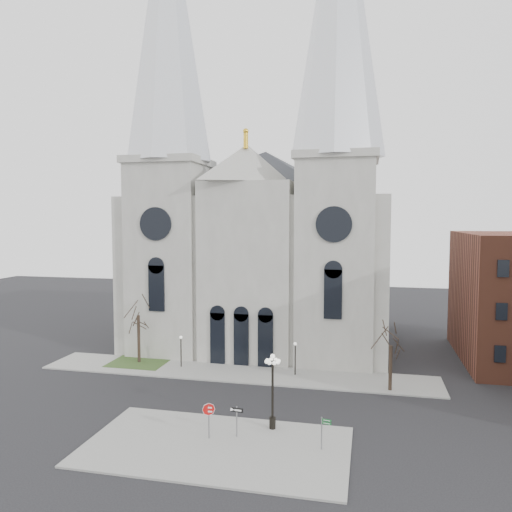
% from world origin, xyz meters
% --- Properties ---
extents(ground, '(160.00, 160.00, 0.00)m').
position_xyz_m(ground, '(0.00, 0.00, 0.00)').
color(ground, black).
rests_on(ground, ground).
extents(sidewalk_near, '(18.00, 10.00, 0.14)m').
position_xyz_m(sidewalk_near, '(3.00, -5.00, 0.07)').
color(sidewalk_near, gray).
rests_on(sidewalk_near, ground).
extents(sidewalk_far, '(40.00, 6.00, 0.14)m').
position_xyz_m(sidewalk_far, '(0.00, 11.00, 0.07)').
color(sidewalk_far, gray).
rests_on(sidewalk_far, ground).
extents(grass_patch, '(6.00, 5.00, 0.18)m').
position_xyz_m(grass_patch, '(-11.00, 12.00, 0.09)').
color(grass_patch, '#2D471E').
rests_on(grass_patch, ground).
extents(cathedral, '(33.00, 26.66, 54.00)m').
position_xyz_m(cathedral, '(0.00, 22.86, 18.48)').
color(cathedral, '#9D9B92').
rests_on(cathedral, ground).
extents(tree_left, '(3.20, 3.20, 7.50)m').
position_xyz_m(tree_left, '(-11.00, 12.00, 5.58)').
color(tree_left, black).
rests_on(tree_left, ground).
extents(tree_right, '(3.20, 3.20, 6.00)m').
position_xyz_m(tree_right, '(15.00, 9.00, 4.47)').
color(tree_right, black).
rests_on(tree_right, ground).
extents(ped_lamp_left, '(0.32, 0.32, 3.26)m').
position_xyz_m(ped_lamp_left, '(-6.00, 11.50, 2.33)').
color(ped_lamp_left, black).
rests_on(ped_lamp_left, sidewalk_far).
extents(ped_lamp_right, '(0.32, 0.32, 3.26)m').
position_xyz_m(ped_lamp_right, '(6.00, 11.50, 2.33)').
color(ped_lamp_right, black).
rests_on(ped_lamp_right, sidewalk_far).
extents(stop_sign, '(0.92, 0.10, 2.56)m').
position_xyz_m(stop_sign, '(2.16, -4.06, 1.96)').
color(stop_sign, slate).
rests_on(stop_sign, sidewalk_near).
extents(globe_lamp, '(1.54, 1.54, 5.60)m').
position_xyz_m(globe_lamp, '(6.21, -1.47, 3.66)').
color(globe_lamp, black).
rests_on(globe_lamp, sidewalk_near).
extents(one_way_sign, '(0.96, 0.13, 2.20)m').
position_xyz_m(one_way_sign, '(4.00, -3.36, 1.63)').
color(one_way_sign, slate).
rests_on(one_way_sign, sidewalk_near).
extents(street_name_sign, '(0.70, 0.20, 2.22)m').
position_xyz_m(street_name_sign, '(10.13, -4.01, 1.45)').
color(street_name_sign, slate).
rests_on(street_name_sign, sidewalk_near).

